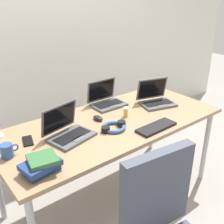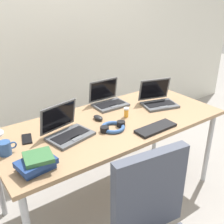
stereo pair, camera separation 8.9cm
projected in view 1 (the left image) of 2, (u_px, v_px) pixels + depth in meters
name	position (u px, v px, depth m)	size (l,w,h in m)	color
ground_plane	(112.00, 195.00, 2.41)	(12.00, 12.00, 0.00)	gray
wall_back	(43.00, 32.00, 2.66)	(6.00, 0.13, 2.60)	silver
desk	(112.00, 128.00, 2.13)	(1.80, 0.80, 0.74)	#9E7A56
laptop_near_mouse	(156.00, 99.00, 2.41)	(0.35, 0.32, 0.22)	#515459
laptop_mid_desk	(106.00, 100.00, 2.39)	(0.29, 0.24, 0.22)	#515459
laptop_near_lamp	(68.00, 131.00, 1.87)	(0.35, 0.31, 0.22)	#515459
external_keyboard	(156.00, 127.00, 2.00)	(0.33, 0.12, 0.02)	black
computer_mouse	(98.00, 118.00, 2.12)	(0.06, 0.10, 0.03)	black
cell_phone	(28.00, 141.00, 1.83)	(0.06, 0.14, 0.01)	black
headphones	(114.00, 127.00, 1.99)	(0.21, 0.18, 0.04)	#335999
pill_bottle	(126.00, 112.00, 2.17)	(0.04, 0.04, 0.08)	gold
book_stack	(41.00, 165.00, 1.51)	(0.23, 0.18, 0.09)	navy
coffee_mug	(7.00, 151.00, 1.64)	(0.11, 0.08, 0.09)	#2D518C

